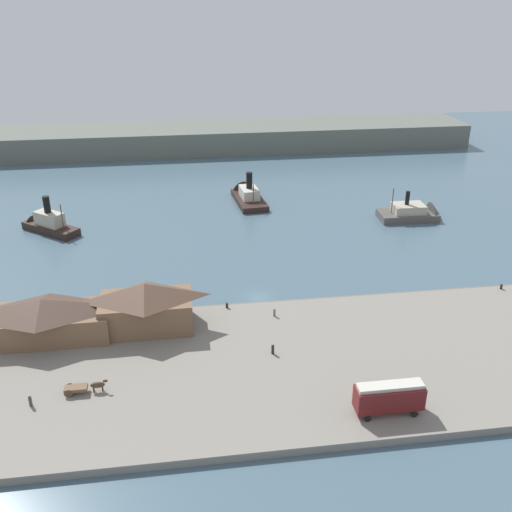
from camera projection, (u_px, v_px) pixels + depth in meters
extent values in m
plane|color=#476070|center=(258.00, 298.00, 106.63)|extent=(320.00, 320.00, 0.00)
cube|color=gray|center=(279.00, 365.00, 86.64)|extent=(110.00, 36.00, 1.20)
cube|color=#666159|center=(261.00, 305.00, 103.18)|extent=(110.00, 0.80, 1.00)
cube|color=brown|center=(45.00, 324.00, 91.66)|extent=(20.60, 8.46, 4.54)
pyramid|color=#473328|center=(42.00, 306.00, 90.21)|extent=(21.01, 8.88, 2.27)
cube|color=brown|center=(147.00, 313.00, 94.01)|extent=(14.83, 8.17, 5.45)
pyramid|color=brown|center=(145.00, 291.00, 92.29)|extent=(15.12, 8.58, 2.65)
cube|color=maroon|center=(389.00, 397.00, 75.02)|extent=(9.05, 2.72, 3.17)
cube|color=beige|center=(390.00, 386.00, 74.25)|extent=(8.68, 1.91, 0.50)
cylinder|color=black|center=(407.00, 401.00, 77.51)|extent=(0.90, 0.18, 0.90)
cylinder|color=black|center=(414.00, 414.00, 75.07)|extent=(0.90, 0.18, 0.90)
cylinder|color=black|center=(361.00, 405.00, 76.71)|extent=(0.90, 0.18, 0.90)
cylinder|color=black|center=(368.00, 419.00, 74.27)|extent=(0.90, 0.18, 0.90)
cube|color=brown|center=(76.00, 388.00, 79.32)|extent=(3.09, 1.51, 0.50)
cylinder|color=#4C3828|center=(70.00, 387.00, 79.99)|extent=(1.20, 0.10, 1.20)
cylinder|color=#4C3828|center=(68.00, 394.00, 78.63)|extent=(1.20, 0.10, 1.20)
ellipsoid|color=#473323|center=(98.00, 385.00, 79.59)|extent=(2.00, 0.70, 0.90)
ellipsoid|color=#473323|center=(105.00, 381.00, 79.49)|extent=(0.70, 0.32, 0.44)
cylinder|color=#473323|center=(103.00, 387.00, 80.09)|extent=(0.16, 0.16, 1.00)
cylinder|color=#473323|center=(102.00, 389.00, 79.74)|extent=(0.16, 0.16, 1.00)
cylinder|color=#473323|center=(94.00, 388.00, 79.94)|extent=(0.16, 0.16, 1.00)
cylinder|color=#473323|center=(94.00, 390.00, 79.58)|extent=(0.16, 0.16, 1.00)
cylinder|color=#4C3D33|center=(30.00, 401.00, 76.95)|extent=(0.44, 0.44, 1.50)
sphere|color=#CCA889|center=(29.00, 396.00, 76.57)|extent=(0.28, 0.28, 0.28)
cylinder|color=#232328|center=(273.00, 349.00, 87.97)|extent=(0.44, 0.44, 1.51)
sphere|color=#CCA889|center=(273.00, 345.00, 87.59)|extent=(0.28, 0.28, 0.28)
cylinder|color=#6B5B4C|center=(274.00, 313.00, 98.09)|extent=(0.38, 0.38, 1.30)
sphere|color=#CCA889|center=(274.00, 309.00, 97.76)|extent=(0.24, 0.24, 0.24)
cylinder|color=black|center=(227.00, 306.00, 100.72)|extent=(0.44, 0.44, 0.90)
cylinder|color=black|center=(501.00, 287.00, 107.02)|extent=(0.44, 0.44, 0.90)
cube|color=#514C47|center=(407.00, 216.00, 142.45)|extent=(14.38, 7.37, 1.83)
cone|color=#514C47|center=(435.00, 214.00, 143.17)|extent=(2.73, 6.36, 6.29)
cube|color=#B2A893|center=(408.00, 208.00, 141.62)|extent=(7.78, 5.51, 2.06)
cylinder|color=black|center=(408.00, 198.00, 140.42)|extent=(1.03, 1.03, 3.36)
cylinder|color=brown|center=(392.00, 201.00, 140.28)|extent=(0.24, 0.24, 6.37)
cube|color=black|center=(51.00, 229.00, 134.76)|extent=(14.46, 12.92, 1.82)
cone|color=black|center=(30.00, 223.00, 138.22)|extent=(4.68, 4.90, 4.14)
cube|color=#B2A893|center=(49.00, 219.00, 133.70)|extent=(7.54, 7.00, 3.16)
cylinder|color=black|center=(47.00, 204.00, 132.27)|extent=(1.56, 1.56, 3.89)
cylinder|color=brown|center=(62.00, 217.00, 131.03)|extent=(0.24, 0.24, 5.97)
cube|color=black|center=(249.00, 200.00, 153.26)|extent=(8.34, 16.99, 1.54)
cone|color=black|center=(243.00, 191.00, 160.50)|extent=(6.41, 3.52, 6.16)
cube|color=beige|center=(249.00, 193.00, 152.38)|extent=(4.94, 7.58, 2.63)
cylinder|color=black|center=(249.00, 180.00, 150.77)|extent=(1.63, 1.63, 4.28)
cylinder|color=brown|center=(253.00, 193.00, 147.40)|extent=(0.24, 0.24, 5.64)
cube|color=#60665B|center=(214.00, 137.00, 203.60)|extent=(180.00, 24.00, 8.00)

